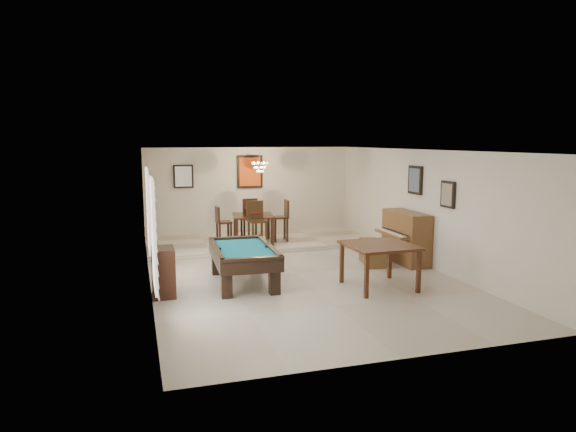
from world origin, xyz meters
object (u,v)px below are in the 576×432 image
apothecary_chest (163,272)px  dining_table (253,226)px  chandelier (260,163)px  upright_piano (401,238)px  dining_chair_north (249,218)px  piano_bench (372,253)px  dining_chair_west (224,225)px  pool_table (243,266)px  square_table (379,266)px  dining_chair_south (257,225)px  flower_vase (253,205)px  dining_chair_east (280,221)px

apothecary_chest → dining_table: 4.51m
dining_table → chandelier: bearing=46.2°
upright_piano → dining_table: (-2.85, 2.71, -0.04)m
dining_chair_north → piano_bench: bearing=120.4°
piano_bench → dining_table: (-2.18, 2.63, 0.28)m
apothecary_chest → dining_table: (2.51, 3.75, 0.10)m
apothecary_chest → dining_chair_west: (1.74, 3.76, 0.17)m
pool_table → upright_piano: size_ratio=1.49×
dining_table → dining_chair_west: bearing=178.9°
square_table → chandelier: chandelier is taller
dining_chair_south → chandelier: 1.79m
dining_chair_south → dining_chair_north: dining_chair_south is taller
square_table → apothecary_chest: bearing=171.1°
square_table → upright_piano: upright_piano is taller
pool_table → square_table: square_table is taller
upright_piano → dining_chair_south: size_ratio=1.22×
square_table → flower_vase: 4.67m
square_table → chandelier: (-1.20, 4.65, 1.78)m
pool_table → dining_table: dining_table is taller
dining_chair_east → chandelier: size_ratio=1.84×
pool_table → dining_table: 3.49m
square_table → dining_chair_north: size_ratio=1.11×
square_table → upright_piano: (1.38, 1.67, 0.17)m
piano_bench → dining_table: dining_table is taller
square_table → dining_chair_east: bearing=99.3°
piano_bench → dining_chair_north: dining_chair_north is taller
piano_bench → flower_vase: flower_vase is taller
pool_table → dining_chair_west: size_ratio=2.12×
dining_table → dining_chair_south: bearing=-93.1°
flower_vase → dining_chair_west: bearing=178.9°
square_table → upright_piano: 2.17m
square_table → dining_chair_east: dining_chair_east is taller
square_table → dining_chair_west: 4.93m
square_table → apothecary_chest: size_ratio=1.38×
pool_table → dining_chair_west: dining_chair_west is taller
upright_piano → dining_chair_north: dining_chair_north is taller
dining_table → dining_chair_east: dining_chair_east is taller
flower_vase → dining_chair_east: flower_vase is taller
upright_piano → square_table: bearing=-129.6°
apothecary_chest → dining_chair_east: bearing=49.2°
dining_table → dining_chair_north: dining_chair_north is taller
apothecary_chest → chandelier: bearing=55.4°
pool_table → upright_piano: bearing=12.3°
piano_bench → dining_chair_north: 4.02m
square_table → dining_chair_west: (-2.24, 4.39, 0.19)m
piano_bench → apothecary_chest: apothecary_chest is taller
upright_piano → apothecary_chest: bearing=-169.0°
dining_table → upright_piano: bearing=-43.5°
apothecary_chest → dining_table: dining_table is taller
upright_piano → piano_bench: upright_piano is taller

